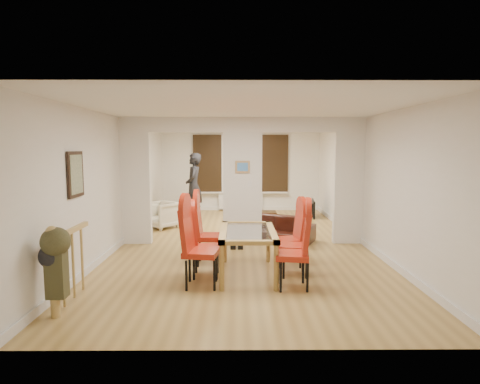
{
  "coord_description": "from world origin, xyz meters",
  "views": [
    {
      "loc": [
        -0.11,
        -8.25,
        1.98
      ],
      "look_at": [
        -0.05,
        0.6,
        1.01
      ],
      "focal_mm": 30.0,
      "sensor_mm": 36.0,
      "label": 1
    }
  ],
  "objects_px": {
    "dining_chair_lc": "(210,232)",
    "dining_chair_ra": "(293,249)",
    "dining_table": "(248,253)",
    "dining_chair_la": "(201,246)",
    "bowl": "(256,211)",
    "armchair": "(161,215)",
    "dining_chair_rb": "(294,242)",
    "sofa": "(272,228)",
    "dining_chair_lb": "(206,243)",
    "television": "(310,209)",
    "coffee_table": "(258,216)",
    "dining_chair_rc": "(289,236)",
    "bottle": "(254,207)",
    "person": "(194,187)"
  },
  "relations": [
    {
      "from": "dining_chair_lc",
      "to": "dining_chair_ra",
      "type": "height_order",
      "value": "dining_chair_lc"
    },
    {
      "from": "dining_table",
      "to": "dining_chair_la",
      "type": "xyz_separation_m",
      "value": [
        -0.68,
        -0.52,
        0.23
      ]
    },
    {
      "from": "bowl",
      "to": "armchair",
      "type": "bearing_deg",
      "value": -154.29
    },
    {
      "from": "dining_chair_rb",
      "to": "sofa",
      "type": "relative_size",
      "value": 0.6
    },
    {
      "from": "dining_chair_lc",
      "to": "armchair",
      "type": "height_order",
      "value": "dining_chair_lc"
    },
    {
      "from": "dining_chair_lb",
      "to": "bowl",
      "type": "distance_m",
      "value": 5.08
    },
    {
      "from": "dining_chair_la",
      "to": "dining_chair_ra",
      "type": "bearing_deg",
      "value": 5.55
    },
    {
      "from": "dining_table",
      "to": "dining_chair_ra",
      "type": "xyz_separation_m",
      "value": [
        0.62,
        -0.59,
        0.2
      ]
    },
    {
      "from": "dining_chair_la",
      "to": "dining_chair_lc",
      "type": "bearing_deg",
      "value": 96.75
    },
    {
      "from": "television",
      "to": "sofa",
      "type": "bearing_deg",
      "value": 161.79
    },
    {
      "from": "dining_chair_lc",
      "to": "dining_chair_rb",
      "type": "relative_size",
      "value": 1.05
    },
    {
      "from": "dining_chair_lc",
      "to": "coffee_table",
      "type": "distance_m",
      "value": 4.45
    },
    {
      "from": "dining_table",
      "to": "bowl",
      "type": "relative_size",
      "value": 7.62
    },
    {
      "from": "dining_chair_rc",
      "to": "bottle",
      "type": "xyz_separation_m",
      "value": [
        -0.42,
        4.32,
        -0.15
      ]
    },
    {
      "from": "dining_chair_ra",
      "to": "coffee_table",
      "type": "height_order",
      "value": "dining_chair_ra"
    },
    {
      "from": "person",
      "to": "sofa",
      "type": "bearing_deg",
      "value": 36.07
    },
    {
      "from": "dining_table",
      "to": "dining_chair_rc",
      "type": "xyz_separation_m",
      "value": [
        0.72,
        0.51,
        0.16
      ]
    },
    {
      "from": "dining_chair_rb",
      "to": "person",
      "type": "distance_m",
      "value": 5.37
    },
    {
      "from": "dining_table",
      "to": "dining_chair_lc",
      "type": "distance_m",
      "value": 0.89
    },
    {
      "from": "dining_chair_ra",
      "to": "dining_chair_rc",
      "type": "bearing_deg",
      "value": 93.59
    },
    {
      "from": "dining_chair_lb",
      "to": "coffee_table",
      "type": "height_order",
      "value": "dining_chair_lb"
    },
    {
      "from": "sofa",
      "to": "person",
      "type": "xyz_separation_m",
      "value": [
        -1.96,
        2.48,
        0.67
      ]
    },
    {
      "from": "dining_chair_la",
      "to": "bottle",
      "type": "height_order",
      "value": "dining_chair_la"
    },
    {
      "from": "dining_table",
      "to": "dining_chair_rb",
      "type": "bearing_deg",
      "value": -1.85
    },
    {
      "from": "sofa",
      "to": "bowl",
      "type": "bearing_deg",
      "value": 120.73
    },
    {
      "from": "dining_chair_lc",
      "to": "dining_chair_rc",
      "type": "height_order",
      "value": "dining_chair_lc"
    },
    {
      "from": "dining_chair_la",
      "to": "bowl",
      "type": "distance_m",
      "value": 5.52
    },
    {
      "from": "armchair",
      "to": "bottle",
      "type": "height_order",
      "value": "armchair"
    },
    {
      "from": "dining_chair_lb",
      "to": "person",
      "type": "bearing_deg",
      "value": 90.42
    },
    {
      "from": "sofa",
      "to": "person",
      "type": "relative_size",
      "value": 0.96
    },
    {
      "from": "dining_table",
      "to": "dining_chair_rb",
      "type": "height_order",
      "value": "dining_chair_rb"
    },
    {
      "from": "dining_chair_lb",
      "to": "sofa",
      "type": "bearing_deg",
      "value": 55.86
    },
    {
      "from": "dining_chair_la",
      "to": "armchair",
      "type": "height_order",
      "value": "dining_chair_la"
    },
    {
      "from": "person",
      "to": "dining_chair_lc",
      "type": "bearing_deg",
      "value": 7.27
    },
    {
      "from": "dining_chair_rc",
      "to": "bowl",
      "type": "height_order",
      "value": "dining_chair_rc"
    },
    {
      "from": "dining_chair_la",
      "to": "dining_chair_lb",
      "type": "bearing_deg",
      "value": 94.96
    },
    {
      "from": "television",
      "to": "coffee_table",
      "type": "distance_m",
      "value": 1.58
    },
    {
      "from": "dining_chair_la",
      "to": "armchair",
      "type": "relative_size",
      "value": 1.63
    },
    {
      "from": "dining_chair_lb",
      "to": "bottle",
      "type": "relative_size",
      "value": 3.83
    },
    {
      "from": "sofa",
      "to": "coffee_table",
      "type": "xyz_separation_m",
      "value": [
        -0.17,
        2.45,
        -0.15
      ]
    },
    {
      "from": "dining_chair_rb",
      "to": "sofa",
      "type": "distance_m",
      "value": 2.48
    },
    {
      "from": "armchair",
      "to": "television",
      "type": "distance_m",
      "value": 4.3
    },
    {
      "from": "dining_chair_la",
      "to": "coffee_table",
      "type": "height_order",
      "value": "dining_chair_la"
    },
    {
      "from": "dining_chair_lc",
      "to": "sofa",
      "type": "distance_m",
      "value": 2.24
    },
    {
      "from": "dining_chair_rc",
      "to": "armchair",
      "type": "xyz_separation_m",
      "value": [
        -2.77,
        3.23,
        -0.18
      ]
    },
    {
      "from": "dining_chair_lb",
      "to": "armchair",
      "type": "bearing_deg",
      "value": 102.49
    },
    {
      "from": "dining_chair_la",
      "to": "bowl",
      "type": "bearing_deg",
      "value": 88.11
    },
    {
      "from": "bottle",
      "to": "television",
      "type": "bearing_deg",
      "value": 16.01
    },
    {
      "from": "dining_chair_lb",
      "to": "bottle",
      "type": "height_order",
      "value": "dining_chair_lb"
    },
    {
      "from": "armchair",
      "to": "dining_chair_rb",
      "type": "bearing_deg",
      "value": -14.94
    }
  ]
}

